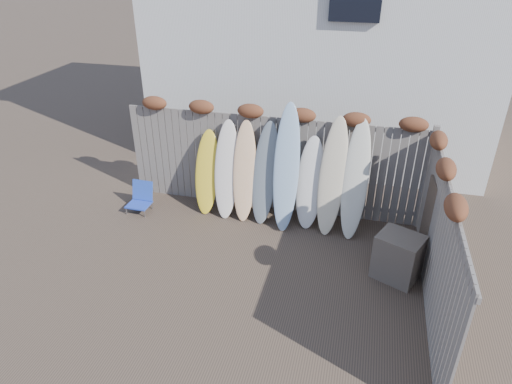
% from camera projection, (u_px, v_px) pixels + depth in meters
% --- Properties ---
extents(ground, '(80.00, 80.00, 0.00)m').
position_uv_depth(ground, '(239.00, 277.00, 7.66)').
color(ground, '#493A2D').
extents(back_fence, '(6.05, 0.28, 2.24)m').
position_uv_depth(back_fence, '(273.00, 156.00, 9.11)').
color(back_fence, slate).
rests_on(back_fence, ground).
extents(right_fence, '(0.28, 4.40, 2.24)m').
position_uv_depth(right_fence, '(438.00, 238.00, 6.68)').
color(right_fence, slate).
rests_on(right_fence, ground).
extents(house, '(8.50, 5.50, 6.33)m').
position_uv_depth(house, '(326.00, 20.00, 11.52)').
color(house, silver).
rests_on(house, ground).
extents(beach_chair, '(0.46, 0.49, 0.60)m').
position_uv_depth(beach_chair, '(141.00, 197.00, 9.48)').
color(beach_chair, '#2442B7').
rests_on(beach_chair, ground).
extents(wooden_crate, '(0.87, 0.81, 0.80)m').
position_uv_depth(wooden_crate, '(398.00, 257.00, 7.50)').
color(wooden_crate, '#715E55').
rests_on(wooden_crate, ground).
extents(lattice_panel, '(0.15, 1.03, 1.54)m').
position_uv_depth(lattice_panel, '(430.00, 230.00, 7.53)').
color(lattice_panel, brown).
rests_on(lattice_panel, ground).
extents(surfboard_0, '(0.50, 0.61, 1.68)m').
position_uv_depth(surfboard_0, '(207.00, 172.00, 9.24)').
color(surfboard_0, yellow).
rests_on(surfboard_0, ground).
extents(surfboard_1, '(0.53, 0.72, 1.92)m').
position_uv_depth(surfboard_1, '(227.00, 170.00, 9.07)').
color(surfboard_1, silver).
rests_on(surfboard_1, ground).
extents(surfboard_2, '(0.52, 0.74, 1.95)m').
position_uv_depth(surfboard_2, '(244.00, 171.00, 8.98)').
color(surfboard_2, '#DEB583').
rests_on(surfboard_2, ground).
extents(surfboard_3, '(0.56, 0.74, 1.97)m').
position_uv_depth(surfboard_3, '(265.00, 174.00, 8.88)').
color(surfboard_3, slate).
rests_on(surfboard_3, ground).
extents(surfboard_4, '(0.54, 0.86, 2.38)m').
position_uv_depth(surfboard_4, '(286.00, 168.00, 8.62)').
color(surfboard_4, '#8EACCB').
rests_on(surfboard_4, ground).
extents(surfboard_5, '(0.53, 0.64, 1.76)m').
position_uv_depth(surfboard_5, '(310.00, 183.00, 8.76)').
color(surfboard_5, silver).
rests_on(surfboard_5, ground).
extents(surfboard_6, '(0.56, 0.81, 2.19)m').
position_uv_depth(surfboard_6, '(332.00, 177.00, 8.51)').
color(surfboard_6, beige).
rests_on(surfboard_6, ground).
extents(surfboard_7, '(0.49, 0.79, 2.19)m').
position_uv_depth(surfboard_7, '(355.00, 180.00, 8.40)').
color(surfboard_7, beige).
rests_on(surfboard_7, ground).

